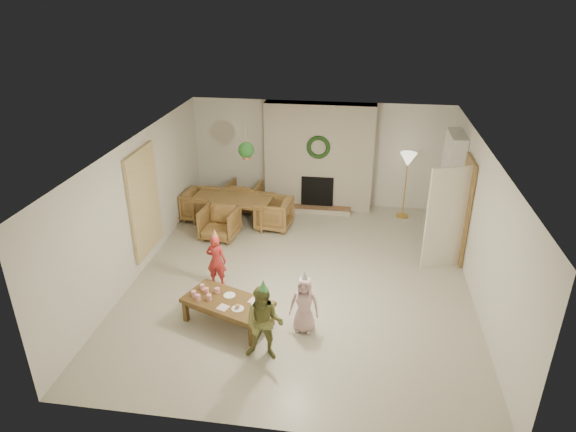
% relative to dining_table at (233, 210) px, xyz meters
% --- Properties ---
extents(floor, '(7.00, 7.00, 0.00)m').
position_rel_dining_table_xyz_m(floor, '(1.80, -2.11, -0.31)').
color(floor, '#B7B29E').
rests_on(floor, ground).
extents(ceiling, '(7.00, 7.00, 0.00)m').
position_rel_dining_table_xyz_m(ceiling, '(1.80, -2.11, 2.19)').
color(ceiling, white).
rests_on(ceiling, wall_back).
extents(wall_back, '(7.00, 0.00, 7.00)m').
position_rel_dining_table_xyz_m(wall_back, '(1.80, 1.39, 0.94)').
color(wall_back, silver).
rests_on(wall_back, floor).
extents(wall_front, '(7.00, 0.00, 7.00)m').
position_rel_dining_table_xyz_m(wall_front, '(1.80, -5.61, 0.94)').
color(wall_front, silver).
rests_on(wall_front, floor).
extents(wall_left, '(0.00, 7.00, 7.00)m').
position_rel_dining_table_xyz_m(wall_left, '(-1.20, -2.11, 0.94)').
color(wall_left, silver).
rests_on(wall_left, floor).
extents(wall_right, '(0.00, 7.00, 7.00)m').
position_rel_dining_table_xyz_m(wall_right, '(4.80, -2.11, 0.94)').
color(wall_right, silver).
rests_on(wall_right, floor).
extents(fireplace_mass, '(2.50, 0.40, 2.50)m').
position_rel_dining_table_xyz_m(fireplace_mass, '(1.80, 1.19, 0.94)').
color(fireplace_mass, '#522715').
rests_on(fireplace_mass, floor).
extents(fireplace_hearth, '(1.60, 0.30, 0.12)m').
position_rel_dining_table_xyz_m(fireplace_hearth, '(1.80, 0.84, -0.25)').
color(fireplace_hearth, brown).
rests_on(fireplace_hearth, floor).
extents(fireplace_firebox, '(0.75, 0.12, 0.75)m').
position_rel_dining_table_xyz_m(fireplace_firebox, '(1.80, 1.01, 0.14)').
color(fireplace_firebox, black).
rests_on(fireplace_firebox, floor).
extents(fireplace_wreath, '(0.54, 0.10, 0.54)m').
position_rel_dining_table_xyz_m(fireplace_wreath, '(1.80, 0.96, 1.24)').
color(fireplace_wreath, '#173614').
rests_on(fireplace_wreath, fireplace_mass).
extents(floor_lamp_base, '(0.29, 0.29, 0.03)m').
position_rel_dining_table_xyz_m(floor_lamp_base, '(3.80, 0.89, -0.29)').
color(floor_lamp_base, gold).
rests_on(floor_lamp_base, floor).
extents(floor_lamp_post, '(0.03, 0.03, 1.38)m').
position_rel_dining_table_xyz_m(floor_lamp_post, '(3.80, 0.89, 0.41)').
color(floor_lamp_post, gold).
rests_on(floor_lamp_post, floor).
extents(floor_lamp_shade, '(0.37, 0.37, 0.31)m').
position_rel_dining_table_xyz_m(floor_lamp_shade, '(3.80, 0.89, 1.07)').
color(floor_lamp_shade, beige).
rests_on(floor_lamp_shade, floor_lamp_post).
extents(bookshelf_carcass, '(0.30, 1.00, 2.20)m').
position_rel_dining_table_xyz_m(bookshelf_carcass, '(4.64, 0.19, 0.79)').
color(bookshelf_carcass, white).
rests_on(bookshelf_carcass, floor).
extents(bookshelf_shelf_a, '(0.30, 0.92, 0.03)m').
position_rel_dining_table_xyz_m(bookshelf_shelf_a, '(4.62, 0.19, 0.14)').
color(bookshelf_shelf_a, white).
rests_on(bookshelf_shelf_a, bookshelf_carcass).
extents(bookshelf_shelf_b, '(0.30, 0.92, 0.03)m').
position_rel_dining_table_xyz_m(bookshelf_shelf_b, '(4.62, 0.19, 0.54)').
color(bookshelf_shelf_b, white).
rests_on(bookshelf_shelf_b, bookshelf_carcass).
extents(bookshelf_shelf_c, '(0.30, 0.92, 0.03)m').
position_rel_dining_table_xyz_m(bookshelf_shelf_c, '(4.62, 0.19, 0.94)').
color(bookshelf_shelf_c, white).
rests_on(bookshelf_shelf_c, bookshelf_carcass).
extents(bookshelf_shelf_d, '(0.30, 0.92, 0.03)m').
position_rel_dining_table_xyz_m(bookshelf_shelf_d, '(4.62, 0.19, 1.34)').
color(bookshelf_shelf_d, white).
rests_on(bookshelf_shelf_d, bookshelf_carcass).
extents(books_row_lower, '(0.20, 0.40, 0.24)m').
position_rel_dining_table_xyz_m(books_row_lower, '(4.60, 0.04, 0.28)').
color(books_row_lower, '#A6391E').
rests_on(books_row_lower, bookshelf_shelf_a).
extents(books_row_mid, '(0.20, 0.44, 0.24)m').
position_rel_dining_table_xyz_m(books_row_mid, '(4.60, 0.24, 0.68)').
color(books_row_mid, '#27458F').
rests_on(books_row_mid, bookshelf_shelf_b).
extents(books_row_upper, '(0.20, 0.36, 0.22)m').
position_rel_dining_table_xyz_m(books_row_upper, '(4.60, 0.09, 1.07)').
color(books_row_upper, '#AC7424').
rests_on(books_row_upper, bookshelf_shelf_c).
extents(door_frame, '(0.05, 0.86, 2.04)m').
position_rel_dining_table_xyz_m(door_frame, '(4.76, -0.91, 0.71)').
color(door_frame, olive).
rests_on(door_frame, floor).
extents(door_leaf, '(0.77, 0.32, 2.00)m').
position_rel_dining_table_xyz_m(door_leaf, '(4.38, -1.29, 0.69)').
color(door_leaf, beige).
rests_on(door_leaf, floor).
extents(curtain_panel, '(0.06, 1.20, 2.00)m').
position_rel_dining_table_xyz_m(curtain_panel, '(-1.16, -1.91, 0.94)').
color(curtain_panel, beige).
rests_on(curtain_panel, wall_left).
extents(dining_table, '(1.85, 1.17, 0.61)m').
position_rel_dining_table_xyz_m(dining_table, '(0.00, 0.00, 0.00)').
color(dining_table, olive).
rests_on(dining_table, floor).
extents(dining_chair_near, '(0.81, 0.83, 0.68)m').
position_rel_dining_table_xyz_m(dining_chair_near, '(-0.09, -0.76, 0.03)').
color(dining_chair_near, olive).
rests_on(dining_chair_near, floor).
extents(dining_chair_far, '(0.81, 0.83, 0.68)m').
position_rel_dining_table_xyz_m(dining_chair_far, '(0.09, 0.76, 0.03)').
color(dining_chair_far, olive).
rests_on(dining_chair_far, floor).
extents(dining_chair_left, '(0.83, 0.81, 0.68)m').
position_rel_dining_table_xyz_m(dining_chair_left, '(-0.76, 0.09, 0.03)').
color(dining_chair_left, olive).
rests_on(dining_chair_left, floor).
extents(dining_chair_right, '(0.83, 0.81, 0.68)m').
position_rel_dining_table_xyz_m(dining_chair_right, '(0.95, -0.11, 0.03)').
color(dining_chair_right, olive).
rests_on(dining_chair_right, floor).
extents(hanging_plant_cord, '(0.01, 0.01, 0.70)m').
position_rel_dining_table_xyz_m(hanging_plant_cord, '(0.50, -0.61, 1.84)').
color(hanging_plant_cord, tan).
rests_on(hanging_plant_cord, ceiling).
extents(hanging_plant_pot, '(0.16, 0.16, 0.12)m').
position_rel_dining_table_xyz_m(hanging_plant_pot, '(0.50, -0.61, 1.49)').
color(hanging_plant_pot, '#9C4832').
rests_on(hanging_plant_pot, hanging_plant_cord).
extents(hanging_plant_foliage, '(0.32, 0.32, 0.32)m').
position_rel_dining_table_xyz_m(hanging_plant_foliage, '(0.50, -0.61, 1.61)').
color(hanging_plant_foliage, '#184918').
rests_on(hanging_plant_foliage, hanging_plant_pot).
extents(coffee_table_top, '(1.54, 1.14, 0.06)m').
position_rel_dining_table_xyz_m(coffee_table_top, '(0.83, -3.62, 0.09)').
color(coffee_table_top, brown).
rests_on(coffee_table_top, floor).
extents(coffee_table_apron, '(1.40, 1.01, 0.09)m').
position_rel_dining_table_xyz_m(coffee_table_apron, '(0.83, -3.62, 0.01)').
color(coffee_table_apron, brown).
rests_on(coffee_table_apron, floor).
extents(coffee_leg_fl, '(0.10, 0.10, 0.36)m').
position_rel_dining_table_xyz_m(coffee_leg_fl, '(0.14, -3.66, -0.13)').
color(coffee_leg_fl, brown).
rests_on(coffee_leg_fl, floor).
extents(coffee_leg_fr, '(0.10, 0.10, 0.36)m').
position_rel_dining_table_xyz_m(coffee_leg_fr, '(1.31, -4.11, -0.13)').
color(coffee_leg_fr, brown).
rests_on(coffee_leg_fr, floor).
extents(coffee_leg_bl, '(0.10, 0.10, 0.36)m').
position_rel_dining_table_xyz_m(coffee_leg_bl, '(0.34, -3.13, -0.13)').
color(coffee_leg_bl, brown).
rests_on(coffee_leg_bl, floor).
extents(coffee_leg_br, '(0.10, 0.10, 0.36)m').
position_rel_dining_table_xyz_m(coffee_leg_br, '(1.51, -3.58, -0.13)').
color(coffee_leg_br, brown).
rests_on(coffee_leg_br, floor).
extents(cup_a, '(0.10, 0.10, 0.10)m').
position_rel_dining_table_xyz_m(cup_a, '(0.27, -3.58, 0.17)').
color(cup_a, white).
rests_on(cup_a, coffee_table_top).
extents(cup_b, '(0.10, 0.10, 0.10)m').
position_rel_dining_table_xyz_m(cup_b, '(0.35, -3.38, 0.17)').
color(cup_b, white).
rests_on(cup_b, coffee_table_top).
extents(cup_c, '(0.10, 0.10, 0.10)m').
position_rel_dining_table_xyz_m(cup_c, '(0.37, -3.67, 0.17)').
color(cup_c, white).
rests_on(cup_c, coffee_table_top).
extents(cup_d, '(0.10, 0.10, 0.10)m').
position_rel_dining_table_xyz_m(cup_d, '(0.45, -3.48, 0.17)').
color(cup_d, white).
rests_on(cup_d, coffee_table_top).
extents(cup_e, '(0.10, 0.10, 0.10)m').
position_rel_dining_table_xyz_m(cup_e, '(0.54, -3.65, 0.17)').
color(cup_e, white).
rests_on(cup_e, coffee_table_top).
extents(cup_f, '(0.10, 0.10, 0.10)m').
position_rel_dining_table_xyz_m(cup_f, '(0.62, -3.45, 0.17)').
color(cup_f, white).
rests_on(cup_f, coffee_table_top).
extents(plate_a, '(0.25, 0.25, 0.01)m').
position_rel_dining_table_xyz_m(plate_a, '(0.82, -3.48, 0.12)').
color(plate_a, white).
rests_on(plate_a, coffee_table_top).
extents(plate_b, '(0.25, 0.25, 0.01)m').
position_rel_dining_table_xyz_m(plate_b, '(1.04, -3.82, 0.12)').
color(plate_b, white).
rests_on(plate_b, coffee_table_top).
extents(plate_c, '(0.25, 0.25, 0.01)m').
position_rel_dining_table_xyz_m(plate_c, '(1.31, -3.69, 0.12)').
color(plate_c, white).
rests_on(plate_c, coffee_table_top).
extents(food_scoop, '(0.10, 0.10, 0.07)m').
position_rel_dining_table_xyz_m(food_scoop, '(1.04, -3.82, 0.17)').
color(food_scoop, tan).
rests_on(food_scoop, plate_b).
extents(napkin_left, '(0.21, 0.21, 0.01)m').
position_rel_dining_table_xyz_m(napkin_left, '(0.81, -3.82, 0.12)').
color(napkin_left, beige).
rests_on(napkin_left, coffee_table_top).
extents(napkin_right, '(0.21, 0.21, 0.01)m').
position_rel_dining_table_xyz_m(napkin_right, '(1.24, -3.57, 0.12)').
color(napkin_right, beige).
rests_on(napkin_right, coffee_table_top).
extents(child_red, '(0.37, 0.25, 0.98)m').
position_rel_dining_table_xyz_m(child_red, '(0.35, -2.55, 0.18)').
color(child_red, '#B02825').
rests_on(child_red, floor).
extents(party_hat_red, '(0.17, 0.17, 0.19)m').
position_rel_dining_table_xyz_m(party_hat_red, '(0.35, -2.55, 0.72)').
color(party_hat_red, gold).
rests_on(party_hat_red, child_red).
extents(child_plaid, '(0.58, 0.45, 1.17)m').
position_rel_dining_table_xyz_m(child_plaid, '(1.55, -4.32, 0.28)').
color(child_plaid, olive).
rests_on(child_plaid, floor).
extents(party_hat_plaid, '(0.18, 0.18, 0.19)m').
position_rel_dining_table_xyz_m(party_hat_plaid, '(1.55, -4.32, 0.90)').
color(party_hat_plaid, green).
rests_on(party_hat_plaid, child_plaid).
extents(child_pink, '(0.48, 0.32, 0.94)m').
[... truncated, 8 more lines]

